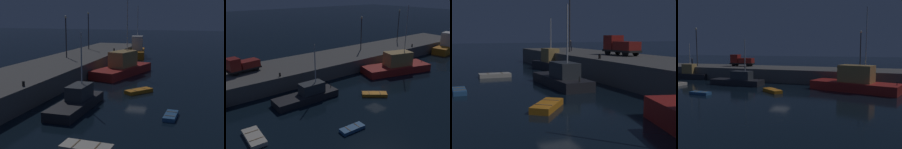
# 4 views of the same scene
# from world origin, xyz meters

# --- Properties ---
(ground_plane) EXTENTS (320.00, 320.00, 0.00)m
(ground_plane) POSITION_xyz_m (0.00, 0.00, 0.00)
(ground_plane) COLOR black
(fishing_boat_blue) EXTENTS (7.96, 3.45, 7.29)m
(fishing_boat_blue) POSITION_xyz_m (-23.44, 8.31, 0.97)
(fishing_boat_blue) COLOR #232328
(fishing_boat_blue) RESTS_ON ground
(fishing_boat_white) EXTENTS (9.17, 2.85, 7.77)m
(fishing_boat_white) POSITION_xyz_m (-9.43, 4.10, 0.82)
(fishing_boat_white) COLOR #232328
(fishing_boat_white) RESTS_ON ground
(dinghy_orange_near) EXTENTS (3.65, 3.25, 0.49)m
(dinghy_orange_near) POSITION_xyz_m (-0.96, -0.53, 0.23)
(dinghy_orange_near) COLOR orange
(dinghy_orange_near) RESTS_ON ground
(rowboat_white_mid) EXTENTS (2.91, 1.19, 0.42)m
(rowboat_white_mid) POSITION_xyz_m (-9.46, -5.49, 0.19)
(rowboat_white_mid) COLOR #2D6099
(rowboat_white_mid) RESTS_ON ground
(dinghy_red_small) EXTENTS (1.72, 3.71, 0.49)m
(dinghy_red_small) POSITION_xyz_m (-18.64, -0.64, 0.23)
(dinghy_red_small) COLOR beige
(dinghy_red_small) RESTS_ON ground
(lamp_post_west) EXTENTS (0.44, 0.44, 8.30)m
(lamp_post_west) POSITION_xyz_m (-24.48, 11.70, 7.24)
(lamp_post_west) COLOR #38383D
(lamp_post_west) RESTS_ON pier_quay
(utility_truck) EXTENTS (5.36, 2.75, 2.51)m
(utility_truck) POSITION_xyz_m (-14.97, 14.39, 3.63)
(utility_truck) COLOR black
(utility_truck) RESTS_ON pier_quay
(dockworker) EXTENTS (0.37, 0.43, 1.66)m
(dockworker) POSITION_xyz_m (-27.10, 13.07, 3.36)
(dockworker) COLOR black
(dockworker) RESTS_ON pier_quay
(bollard_central) EXTENTS (0.28, 0.28, 0.53)m
(bollard_central) POSITION_xyz_m (-11.09, 9.25, 2.68)
(bollard_central) COLOR black
(bollard_central) RESTS_ON pier_quay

